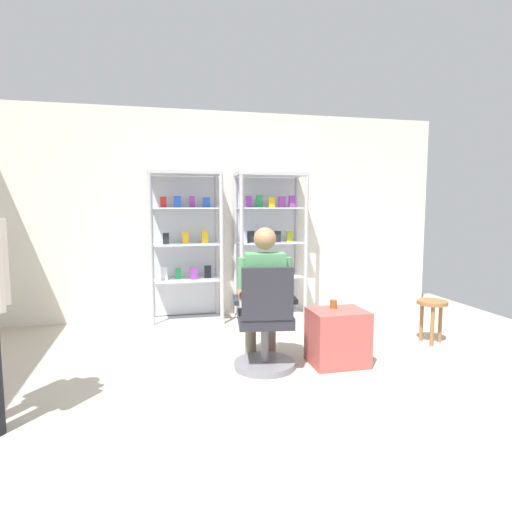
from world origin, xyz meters
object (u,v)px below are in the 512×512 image
(display_cabinet_right, at_px, (269,244))
(seated_shopkeeper, at_px, (264,289))
(office_chair, at_px, (265,328))
(wooden_stool, at_px, (432,309))
(display_cabinet_left, at_px, (185,247))
(tea_glass, at_px, (333,304))
(storage_crate, at_px, (337,337))

(display_cabinet_right, height_order, seated_shopkeeper, display_cabinet_right)
(display_cabinet_right, relative_size, office_chair, 1.98)
(display_cabinet_right, distance_m, wooden_stool, 2.16)
(display_cabinet_left, xyz_separation_m, tea_glass, (1.25, -1.81, -0.41))
(storage_crate, xyz_separation_m, wooden_stool, (1.25, 0.36, 0.11))
(storage_crate, bearing_deg, display_cabinet_right, 94.82)
(display_cabinet_right, bearing_deg, office_chair, -105.92)
(storage_crate, distance_m, tea_glass, 0.31)
(office_chair, distance_m, wooden_stool, 1.98)
(seated_shopkeeper, distance_m, tea_glass, 0.68)
(display_cabinet_right, bearing_deg, wooden_stool, -47.36)
(office_chair, bearing_deg, wooden_stool, 10.24)
(display_cabinet_left, height_order, office_chair, display_cabinet_left)
(display_cabinet_left, bearing_deg, seated_shopkeeper, -71.16)
(display_cabinet_left, relative_size, display_cabinet_right, 1.00)
(seated_shopkeeper, bearing_deg, storage_crate, -13.98)
(office_chair, relative_size, tea_glass, 11.79)
(seated_shopkeeper, bearing_deg, display_cabinet_right, 73.40)
(storage_crate, bearing_deg, office_chair, 179.54)
(storage_crate, height_order, tea_glass, tea_glass)
(display_cabinet_right, relative_size, seated_shopkeeper, 1.47)
(office_chair, relative_size, wooden_stool, 2.06)
(office_chair, xyz_separation_m, wooden_stool, (1.94, 0.35, -0.03))
(seated_shopkeeper, bearing_deg, office_chair, -98.44)
(wooden_stool, bearing_deg, display_cabinet_right, 132.64)
(display_cabinet_right, distance_m, tea_glass, 1.86)
(seated_shopkeeper, relative_size, wooden_stool, 2.77)
(office_chair, xyz_separation_m, tea_glass, (0.68, 0.08, 0.16))
(wooden_stool, bearing_deg, storage_crate, -164.05)
(seated_shopkeeper, bearing_deg, display_cabinet_left, 108.84)
(display_cabinet_left, distance_m, storage_crate, 2.38)
(display_cabinet_right, height_order, storage_crate, display_cabinet_right)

